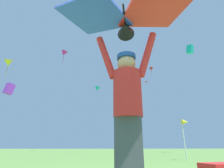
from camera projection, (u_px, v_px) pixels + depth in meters
kite_flyer_person at (128, 107)px, 2.06m from camera, size 0.81×0.41×1.92m
held_stunt_kite at (125, 17)px, 2.40m from camera, size 1.85×1.17×0.41m
distant_kite_green_high_left at (132, 83)px, 36.61m from camera, size 0.86×0.84×0.30m
distant_kite_yellow_low_left at (8, 63)px, 19.31m from camera, size 1.29×1.43×2.20m
distant_kite_magenta_far_center at (64, 53)px, 29.44m from camera, size 1.52×1.40×2.32m
distant_kite_purple_overhead_distant at (9, 89)px, 22.55m from camera, size 1.40×1.23×1.55m
distant_kite_teal_mid_right at (97, 89)px, 25.54m from camera, size 0.99×1.03×1.63m
distant_kite_red_high_right at (151, 69)px, 35.09m from camera, size 0.89×0.91×1.76m
distant_kite_red_low_right at (146, 82)px, 36.75m from camera, size 0.70×0.70×0.11m
distant_kite_teal_mid_left at (190, 49)px, 18.11m from camera, size 0.79×0.88×0.96m
marker_flag at (185, 124)px, 7.63m from camera, size 0.30×0.24×1.64m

